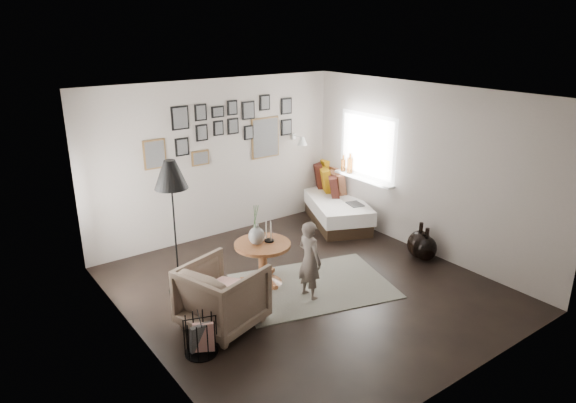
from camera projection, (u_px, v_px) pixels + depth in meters
ground at (307, 288)px, 6.97m from camera, size 4.80×4.80×0.00m
wall_back at (217, 160)px, 8.37m from camera, size 4.50×0.00×4.50m
wall_front at (470, 265)px, 4.72m from camera, size 4.50×0.00×4.50m
wall_left at (137, 239)px, 5.28m from camera, size 0.00×4.80×4.80m
wall_right at (424, 170)px, 7.80m from camera, size 0.00×4.80×4.80m
ceiling at (309, 95)px, 6.12m from camera, size 4.80×4.80×0.00m
door_left at (104, 226)px, 6.29m from camera, size 0.00×2.14×2.14m
window_right at (358, 174)px, 8.90m from camera, size 0.15×1.32×1.30m
gallery_wall at (231, 131)px, 8.37m from camera, size 2.74×0.03×1.08m
wall_sconce at (302, 141)px, 8.98m from camera, size 0.18×0.36×0.16m
rug at (313, 286)px, 7.02m from camera, size 2.38×1.96×0.01m
pedestal_table at (263, 265)px, 7.02m from camera, size 0.77×0.77×0.60m
vase at (257, 233)px, 6.83m from camera, size 0.22×0.22×0.55m
candles at (269, 232)px, 6.93m from camera, size 0.13×0.13×0.28m
daybed at (331, 202)px, 9.38m from camera, size 1.60×2.17×0.99m
magazine_on_daybed at (355, 204)px, 8.83m from camera, size 0.29×0.35×0.02m
armchair at (223, 296)px, 6.00m from camera, size 1.07×1.05×0.78m
armchair_cushion at (223, 286)px, 6.03m from camera, size 0.44×0.45×0.16m
floor_lamp at (171, 180)px, 6.38m from camera, size 0.42×0.42×1.82m
magazine_basket at (201, 336)px, 5.54m from camera, size 0.44×0.44×0.43m
demijohn_large at (420, 244)px, 7.83m from camera, size 0.38×0.38×0.57m
demijohn_small at (426, 248)px, 7.75m from camera, size 0.33×0.33×0.52m
child at (310, 260)px, 6.58m from camera, size 0.28×0.40×1.06m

